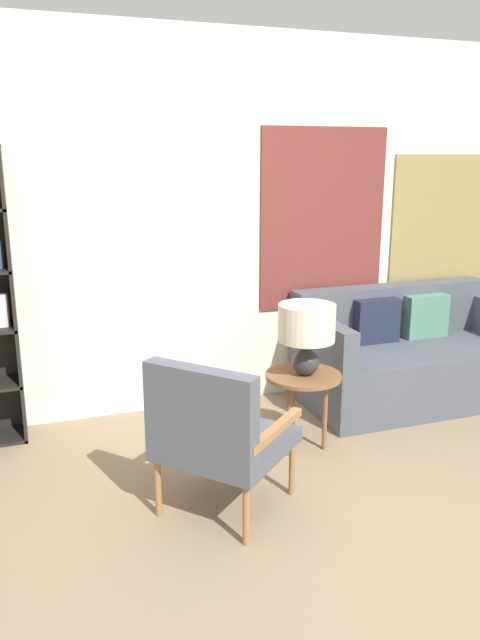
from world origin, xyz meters
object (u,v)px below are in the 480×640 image
couch (408,358)px  side_table (303,383)px  armchair (215,430)px  table_lamp (307,328)px

couch → side_table: bearing=-155.4°
armchair → couch: (1.90, 1.09, -0.16)m
couch → armchair: bearing=-150.1°
couch → side_table: size_ratio=3.33×
armchair → side_table: (0.76, 0.57, -0.04)m
couch → table_lamp: table_lamp is taller
armchair → couch: size_ratio=0.51×
armchair → side_table: bearing=36.8°
armchair → couch: 2.20m
armchair → table_lamp: size_ratio=1.90×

